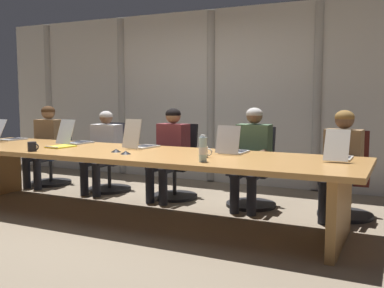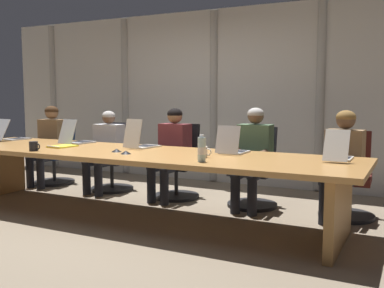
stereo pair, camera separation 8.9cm
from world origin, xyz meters
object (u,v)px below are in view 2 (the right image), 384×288
Objects in this scene: person_right_end at (343,157)px; coffee_mug_near at (34,146)px; conference_mic_left_side at (126,152)px; person_right_mid at (253,152)px; office_chair_left_end at (56,159)px; laptop_left_end at (12,136)px; laptop_right_mid at (232,148)px; laptop_left_mid at (77,139)px; office_chair_left_mid at (114,165)px; spiral_notepad at (62,146)px; office_chair_right_end at (348,185)px; coffee_mug_far at (204,152)px; conference_mic_middle at (117,150)px; office_chair_right_mid at (254,176)px; office_chair_center at (178,170)px; person_left_mid at (105,146)px; laptop_right_end at (339,154)px; laptop_center at (141,142)px; person_left_end at (49,140)px; person_center at (171,148)px; water_bottle_primary at (202,149)px.

coffee_mug_near is at bearing -60.09° from person_right_end.
person_right_end reaches higher than conference_mic_left_side.
office_chair_left_end is at bearing -93.11° from person_right_mid.
laptop_left_end reaches higher than office_chair_left_end.
person_right_end reaches higher than laptop_left_end.
laptop_right_mid reaches higher than office_chair_left_end.
laptop_left_mid is 0.48× the size of office_chair_left_mid.
laptop_left_mid reaches higher than spiral_notepad.
coffee_mug_far is (-1.19, -1.19, 0.43)m from office_chair_right_end.
conference_mic_middle reaches higher than spiral_notepad.
office_chair_right_mid is (3.18, 0.82, -0.43)m from laptop_left_end.
laptop_left_mid is 0.48× the size of office_chair_center.
person_left_mid is at bearing 81.82° from office_chair_left_end.
laptop_center is at bearing 90.16° from laptop_right_end.
person_center is at bearing 87.69° from person_left_end.
spiral_notepad is (0.13, -0.97, 0.10)m from person_left_mid.
laptop_left_end is at bearing -66.68° from person_center.
water_bottle_primary is (1.06, -1.30, 0.17)m from person_center.
person_left_mid is at bearing 65.13° from laptop_center.
person_right_mid is at bearing 87.79° from office_chair_left_end.
laptop_center is 1.21m from person_left_mid.
person_left_mid is (1.07, 0.66, -0.15)m from laptop_left_end.
person_right_end reaches higher than water_bottle_primary.
person_left_mid is 1.41m from coffee_mug_near.
coffee_mug_far is 1.17× the size of conference_mic_middle.
office_chair_center is 1.58m from coffee_mug_far.
laptop_right_end is 3.27m from person_left_mid.
spiral_notepad is (-0.93, -1.14, 0.38)m from office_chair_center.
office_chair_right_end is at bearing 100.06° from person_center.
conference_mic_middle is (0.95, -0.45, -0.04)m from laptop_left_mid.
laptop_left_mid is 1.41m from office_chair_left_end.
office_chair_left_end is 2.14m from person_center.
office_chair_center is 1.01× the size of office_chair_right_mid.
office_chair_left_end is 1.03× the size of office_chair_right_end.
office_chair_right_end is at bearing 92.57° from person_left_mid.
office_chair_center is 1.29m from conference_mic_middle.
laptop_center is at bearing 148.95° from water_bottle_primary.
laptop_right_mid is 2.04m from spiral_notepad.
person_left_end is (-1.09, 0.61, -0.11)m from laptop_left_mid.
person_left_end is at bearing -87.11° from office_chair_right_mid.
person_center reaches higher than conference_mic_left_side.
laptop_center reaches higher than conference_mic_left_side.
coffee_mug_near is 0.92m from conference_mic_middle.
office_chair_right_mid is at bearing 54.63° from conference_mic_left_side.
office_chair_right_mid is 0.81× the size of person_right_end.
person_left_mid is at bearing 148.40° from water_bottle_primary.
laptop_left_mid reaches higher than conference_mic_middle.
coffee_mug_near is 1.92m from coffee_mug_far.
office_chair_right_mid is 8.68× the size of conference_mic_left_side.
coffee_mug_far is (-1.15, -1.04, 0.11)m from person_right_end.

